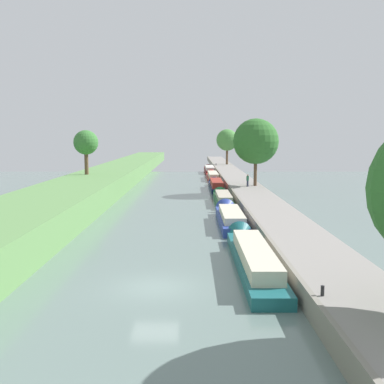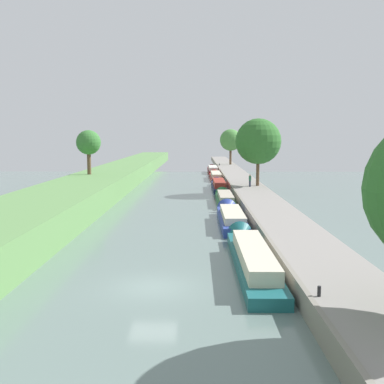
{
  "view_description": "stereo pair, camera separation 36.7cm",
  "coord_description": "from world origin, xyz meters",
  "px_view_note": "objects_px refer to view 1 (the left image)",
  "views": [
    {
      "loc": [
        1.96,
        -23.76,
        7.97
      ],
      "look_at": [
        1.71,
        33.69,
        1.0
      ],
      "focal_mm": 43.39,
      "sensor_mm": 36.0,
      "label": 1
    },
    {
      "loc": [
        2.33,
        -23.75,
        7.97
      ],
      "look_at": [
        1.71,
        33.69,
        1.0
      ],
      "focal_mm": 43.39,
      "sensor_mm": 36.0,
      "label": 2
    }
  ],
  "objects_px": {
    "narrowboat_teal": "(254,255)",
    "mooring_bollard_near": "(325,291)",
    "person_walking": "(250,180)",
    "mooring_bollard_far": "(218,164)",
    "narrowboat_blue": "(232,217)",
    "narrowboat_navy": "(218,185)",
    "narrowboat_maroon": "(211,170)",
    "narrowboat_green": "(225,198)",
    "narrowboat_red": "(215,176)"
  },
  "relations": [
    {
      "from": "narrowboat_teal",
      "to": "narrowboat_blue",
      "type": "height_order",
      "value": "narrowboat_teal"
    },
    {
      "from": "narrowboat_green",
      "to": "mooring_bollard_near",
      "type": "xyz_separation_m",
      "value": [
        1.88,
        -36.24,
        0.86
      ]
    },
    {
      "from": "narrowboat_blue",
      "to": "narrowboat_navy",
      "type": "bearing_deg",
      "value": 89.71
    },
    {
      "from": "narrowboat_teal",
      "to": "mooring_bollard_near",
      "type": "height_order",
      "value": "mooring_bollard_near"
    },
    {
      "from": "narrowboat_navy",
      "to": "mooring_bollard_far",
      "type": "height_order",
      "value": "mooring_bollard_far"
    },
    {
      "from": "person_walking",
      "to": "mooring_bollard_far",
      "type": "distance_m",
      "value": 45.43
    },
    {
      "from": "narrowboat_teal",
      "to": "person_walking",
      "type": "height_order",
      "value": "person_walking"
    },
    {
      "from": "narrowboat_navy",
      "to": "person_walking",
      "type": "relative_size",
      "value": 8.29
    },
    {
      "from": "narrowboat_navy",
      "to": "narrowboat_maroon",
      "type": "relative_size",
      "value": 0.95
    },
    {
      "from": "narrowboat_blue",
      "to": "narrowboat_green",
      "type": "distance_m",
      "value": 13.29
    },
    {
      "from": "narrowboat_teal",
      "to": "mooring_bollard_far",
      "type": "bearing_deg",
      "value": 88.66
    },
    {
      "from": "narrowboat_teal",
      "to": "person_walking",
      "type": "distance_m",
      "value": 34.58
    },
    {
      "from": "narrowboat_teal",
      "to": "narrowboat_navy",
      "type": "relative_size",
      "value": 1.13
    },
    {
      "from": "narrowboat_navy",
      "to": "mooring_bollard_far",
      "type": "bearing_deg",
      "value": 87.07
    },
    {
      "from": "mooring_bollard_far",
      "to": "narrowboat_maroon",
      "type": "bearing_deg",
      "value": -105.99
    },
    {
      "from": "person_walking",
      "to": "mooring_bollard_near",
      "type": "relative_size",
      "value": 3.69
    },
    {
      "from": "narrowboat_teal",
      "to": "narrowboat_maroon",
      "type": "xyz_separation_m",
      "value": [
        0.08,
        73.48,
        -0.01
      ]
    },
    {
      "from": "narrowboat_teal",
      "to": "narrowboat_red",
      "type": "height_order",
      "value": "narrowboat_teal"
    },
    {
      "from": "narrowboat_blue",
      "to": "narrowboat_navy",
      "type": "height_order",
      "value": "narrowboat_navy"
    },
    {
      "from": "narrowboat_blue",
      "to": "mooring_bollard_near",
      "type": "relative_size",
      "value": 28.53
    },
    {
      "from": "narrowboat_teal",
      "to": "narrowboat_red",
      "type": "relative_size",
      "value": 1.03
    },
    {
      "from": "narrowboat_navy",
      "to": "narrowboat_teal",
      "type": "bearing_deg",
      "value": -89.89
    },
    {
      "from": "mooring_bollard_far",
      "to": "narrowboat_red",
      "type": "bearing_deg",
      "value": -94.63
    },
    {
      "from": "person_walking",
      "to": "narrowboat_green",
      "type": "bearing_deg",
      "value": -118.73
    },
    {
      "from": "narrowboat_teal",
      "to": "narrowboat_blue",
      "type": "xyz_separation_m",
      "value": [
        -0.21,
        14.1,
        -0.04
      ]
    },
    {
      "from": "narrowboat_red",
      "to": "mooring_bollard_near",
      "type": "bearing_deg",
      "value": -88.49
    },
    {
      "from": "narrowboat_green",
      "to": "mooring_bollard_far",
      "type": "distance_m",
      "value": 52.38
    },
    {
      "from": "narrowboat_blue",
      "to": "mooring_bollard_near",
      "type": "xyz_separation_m",
      "value": [
        2.09,
        -22.95,
        0.8
      ]
    },
    {
      "from": "narrowboat_blue",
      "to": "person_walking",
      "type": "bearing_deg",
      "value": 78.78
    },
    {
      "from": "narrowboat_red",
      "to": "narrowboat_teal",
      "type": "bearing_deg",
      "value": -90.11
    },
    {
      "from": "narrowboat_teal",
      "to": "narrowboat_maroon",
      "type": "relative_size",
      "value": 1.07
    },
    {
      "from": "narrowboat_red",
      "to": "person_walking",
      "type": "relative_size",
      "value": 9.09
    },
    {
      "from": "narrowboat_blue",
      "to": "narrowboat_navy",
      "type": "distance_m",
      "value": 27.61
    },
    {
      "from": "narrowboat_blue",
      "to": "narrowboat_navy",
      "type": "relative_size",
      "value": 0.93
    },
    {
      "from": "narrowboat_red",
      "to": "mooring_bollard_far",
      "type": "xyz_separation_m",
      "value": [
        1.76,
        21.71,
        0.84
      ]
    },
    {
      "from": "narrowboat_teal",
      "to": "person_walking",
      "type": "xyz_separation_m",
      "value": [
        3.8,
        34.34,
        1.41
      ]
    },
    {
      "from": "narrowboat_blue",
      "to": "narrowboat_maroon",
      "type": "relative_size",
      "value": 0.89
    },
    {
      "from": "narrowboat_red",
      "to": "mooring_bollard_near",
      "type": "height_order",
      "value": "mooring_bollard_near"
    },
    {
      "from": "narrowboat_red",
      "to": "mooring_bollard_near",
      "type": "relative_size",
      "value": 33.52
    },
    {
      "from": "narrowboat_blue",
      "to": "person_walking",
      "type": "height_order",
      "value": "person_walking"
    },
    {
      "from": "narrowboat_blue",
      "to": "mooring_bollard_far",
      "type": "distance_m",
      "value": 65.66
    },
    {
      "from": "mooring_bollard_near",
      "to": "mooring_bollard_far",
      "type": "xyz_separation_m",
      "value": [
        0.0,
        88.57,
        0.0
      ]
    },
    {
      "from": "narrowboat_green",
      "to": "narrowboat_maroon",
      "type": "distance_m",
      "value": 46.09
    },
    {
      "from": "narrowboat_teal",
      "to": "narrowboat_green",
      "type": "relative_size",
      "value": 1.27
    },
    {
      "from": "narrowboat_maroon",
      "to": "mooring_bollard_near",
      "type": "xyz_separation_m",
      "value": [
        1.79,
        -82.33,
        0.77
      ]
    },
    {
      "from": "narrowboat_maroon",
      "to": "mooring_bollard_near",
      "type": "height_order",
      "value": "mooring_bollard_near"
    },
    {
      "from": "narrowboat_navy",
      "to": "narrowboat_maroon",
      "type": "xyz_separation_m",
      "value": [
        0.16,
        31.77,
        0.02
      ]
    },
    {
      "from": "person_walking",
      "to": "narrowboat_teal",
      "type": "bearing_deg",
      "value": -96.32
    },
    {
      "from": "narrowboat_maroon",
      "to": "narrowboat_navy",
      "type": "bearing_deg",
      "value": -90.29
    },
    {
      "from": "narrowboat_blue",
      "to": "mooring_bollard_near",
      "type": "distance_m",
      "value": 23.06
    }
  ]
}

